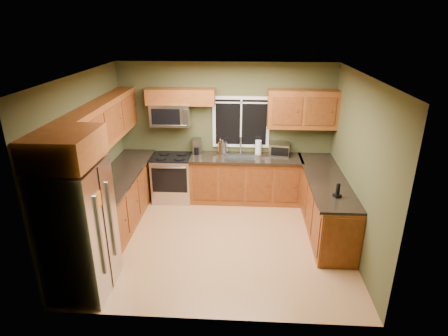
# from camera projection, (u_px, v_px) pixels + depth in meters

# --- Properties ---
(floor) EXTENTS (4.20, 4.20, 0.00)m
(floor) POSITION_uv_depth(u_px,v_px,m) (220.00, 239.00, 6.28)
(floor) COLOR #AD784C
(floor) RESTS_ON ground
(ceiling) EXTENTS (4.20, 4.20, 0.00)m
(ceiling) POSITION_uv_depth(u_px,v_px,m) (219.00, 75.00, 5.27)
(ceiling) COLOR white
(ceiling) RESTS_ON back_wall
(back_wall) EXTENTS (4.20, 0.00, 4.20)m
(back_wall) POSITION_uv_depth(u_px,v_px,m) (226.00, 132.00, 7.44)
(back_wall) COLOR #424526
(back_wall) RESTS_ON ground
(front_wall) EXTENTS (4.20, 0.00, 4.20)m
(front_wall) POSITION_uv_depth(u_px,v_px,m) (208.00, 224.00, 4.11)
(front_wall) COLOR #424526
(front_wall) RESTS_ON ground
(left_wall) EXTENTS (0.00, 3.60, 3.60)m
(left_wall) POSITION_uv_depth(u_px,v_px,m) (87.00, 161.00, 5.89)
(left_wall) COLOR #424526
(left_wall) RESTS_ON ground
(right_wall) EXTENTS (0.00, 3.60, 3.60)m
(right_wall) POSITION_uv_depth(u_px,v_px,m) (358.00, 167.00, 5.66)
(right_wall) COLOR #424526
(right_wall) RESTS_ON ground
(window) EXTENTS (1.12, 0.03, 1.02)m
(window) POSITION_uv_depth(u_px,v_px,m) (241.00, 122.00, 7.33)
(window) COLOR white
(window) RESTS_ON back_wall
(base_cabinets_left) EXTENTS (0.60, 2.65, 0.90)m
(base_cabinets_left) POSITION_uv_depth(u_px,v_px,m) (121.00, 200.00, 6.65)
(base_cabinets_left) COLOR brown
(base_cabinets_left) RESTS_ON ground
(countertop_left) EXTENTS (0.65, 2.65, 0.04)m
(countertop_left) POSITION_uv_depth(u_px,v_px,m) (119.00, 175.00, 6.47)
(countertop_left) COLOR black
(countertop_left) RESTS_ON base_cabinets_left
(base_cabinets_back) EXTENTS (2.17, 0.60, 0.90)m
(base_cabinets_back) POSITION_uv_depth(u_px,v_px,m) (246.00, 180.00, 7.47)
(base_cabinets_back) COLOR brown
(base_cabinets_back) RESTS_ON ground
(countertop_back) EXTENTS (2.17, 0.65, 0.04)m
(countertop_back) POSITION_uv_depth(u_px,v_px,m) (246.00, 158.00, 7.28)
(countertop_back) COLOR black
(countertop_back) RESTS_ON base_cabinets_back
(base_cabinets_peninsula) EXTENTS (0.60, 2.52, 0.90)m
(base_cabinets_peninsula) POSITION_uv_depth(u_px,v_px,m) (325.00, 203.00, 6.51)
(base_cabinets_peninsula) COLOR brown
(base_cabinets_peninsula) RESTS_ON ground
(countertop_peninsula) EXTENTS (0.65, 2.50, 0.04)m
(countertop_peninsula) POSITION_uv_depth(u_px,v_px,m) (326.00, 178.00, 6.34)
(countertop_peninsula) COLOR black
(countertop_peninsula) RESTS_ON base_cabinets_peninsula
(upper_cabinets_left) EXTENTS (0.33, 2.65, 0.72)m
(upper_cabinets_left) POSITION_uv_depth(u_px,v_px,m) (104.00, 122.00, 6.13)
(upper_cabinets_left) COLOR brown
(upper_cabinets_left) RESTS_ON left_wall
(upper_cabinets_back_left) EXTENTS (1.30, 0.33, 0.30)m
(upper_cabinets_back_left) POSITION_uv_depth(u_px,v_px,m) (181.00, 97.00, 7.07)
(upper_cabinets_back_left) COLOR brown
(upper_cabinets_back_left) RESTS_ON back_wall
(upper_cabinets_back_right) EXTENTS (1.30, 0.33, 0.72)m
(upper_cabinets_back_right) POSITION_uv_depth(u_px,v_px,m) (302.00, 109.00, 7.02)
(upper_cabinets_back_right) COLOR brown
(upper_cabinets_back_right) RESTS_ON back_wall
(upper_cabinet_over_fridge) EXTENTS (0.72, 0.90, 0.38)m
(upper_cabinet_over_fridge) POSITION_uv_depth(u_px,v_px,m) (64.00, 147.00, 4.41)
(upper_cabinet_over_fridge) COLOR brown
(upper_cabinet_over_fridge) RESTS_ON left_wall
(refrigerator) EXTENTS (0.74, 0.90, 1.80)m
(refrigerator) POSITION_uv_depth(u_px,v_px,m) (78.00, 230.00, 4.83)
(refrigerator) COLOR #B7B7BC
(refrigerator) RESTS_ON ground
(range) EXTENTS (0.76, 0.69, 0.94)m
(range) POSITION_uv_depth(u_px,v_px,m) (173.00, 178.00, 7.52)
(range) COLOR #B7B7BC
(range) RESTS_ON ground
(microwave) EXTENTS (0.76, 0.41, 0.42)m
(microwave) POSITION_uv_depth(u_px,v_px,m) (171.00, 115.00, 7.18)
(microwave) COLOR #B7B7BC
(microwave) RESTS_ON back_wall
(sink) EXTENTS (0.60, 0.42, 0.36)m
(sink) POSITION_uv_depth(u_px,v_px,m) (240.00, 156.00, 7.29)
(sink) COLOR slate
(sink) RESTS_ON countertop_back
(toaster_oven) EXTENTS (0.43, 0.36, 0.25)m
(toaster_oven) POSITION_uv_depth(u_px,v_px,m) (279.00, 149.00, 7.32)
(toaster_oven) COLOR #B7B7BC
(toaster_oven) RESTS_ON countertop_back
(coffee_maker) EXTENTS (0.21, 0.26, 0.29)m
(coffee_maker) POSITION_uv_depth(u_px,v_px,m) (197.00, 147.00, 7.42)
(coffee_maker) COLOR slate
(coffee_maker) RESTS_ON countertop_back
(kettle) EXTENTS (0.17, 0.17, 0.30)m
(kettle) POSITION_uv_depth(u_px,v_px,m) (223.00, 147.00, 7.41)
(kettle) COLOR #B7B7BC
(kettle) RESTS_ON countertop_back
(paper_towel_roll) EXTENTS (0.15, 0.15, 0.31)m
(paper_towel_roll) POSITION_uv_depth(u_px,v_px,m) (258.00, 147.00, 7.37)
(paper_towel_roll) COLOR white
(paper_towel_roll) RESTS_ON countertop_back
(soap_bottle_a) EXTENTS (0.14, 0.14, 0.28)m
(soap_bottle_a) POSITION_uv_depth(u_px,v_px,m) (220.00, 146.00, 7.45)
(soap_bottle_a) COLOR #C36812
(soap_bottle_a) RESTS_ON countertop_back
(soap_bottle_c) EXTENTS (0.15, 0.15, 0.19)m
(soap_bottle_c) POSITION_uv_depth(u_px,v_px,m) (224.00, 148.00, 7.47)
(soap_bottle_c) COLOR white
(soap_bottle_c) RESTS_ON countertop_back
(cordless_phone) EXTENTS (0.13, 0.13, 0.22)m
(cordless_phone) POSITION_uv_depth(u_px,v_px,m) (337.00, 193.00, 5.62)
(cordless_phone) COLOR black
(cordless_phone) RESTS_ON countertop_peninsula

